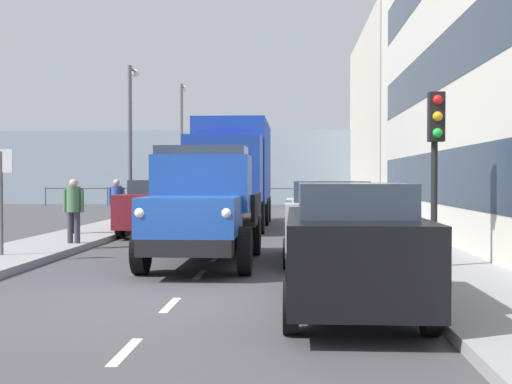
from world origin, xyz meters
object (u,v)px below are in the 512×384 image
object	(u,v)px
pedestrian_near_railing	(117,200)
car_maroon_oppositeside_0	(160,206)
lamp_post_far	(182,135)
lamp_post_promenade	(131,128)
car_silver_kerbside_1	(329,220)
car_grey_oppositeside_2	(209,196)
street_sign	(1,183)
truck_vintage_blue	(202,208)
car_black_kerbside_near	(350,245)
traffic_light_near	(436,141)
pedestrian_couple_a	(74,206)
car_white_oppositeside_1	(192,199)
lorry_cargo_blue	(232,170)
pedestrian_strolling	(75,202)

from	to	relation	value
pedestrian_near_railing	car_maroon_oppositeside_0	bearing A→B (deg)	165.79
car_maroon_oppositeside_0	lamp_post_far	world-z (taller)	lamp_post_far
lamp_post_far	lamp_post_promenade	bearing A→B (deg)	89.87
car_silver_kerbside_1	car_grey_oppositeside_2	world-z (taller)	same
car_silver_kerbside_1	street_sign	size ratio (longest dim) A/B	1.83
car_grey_oppositeside_2	lamp_post_far	distance (m)	5.07
truck_vintage_blue	car_silver_kerbside_1	distance (m)	2.75
car_black_kerbside_near	pedestrian_near_railing	world-z (taller)	pedestrian_near_railing
truck_vintage_blue	lamp_post_promenade	size ratio (longest dim) A/B	0.96
lamp_post_promenade	traffic_light_near	bearing A→B (deg)	124.80
pedestrian_couple_a	pedestrian_near_railing	size ratio (longest dim) A/B	1.01
traffic_light_near	car_white_oppositeside_1	bearing A→B (deg)	-65.51
lorry_cargo_blue	car_maroon_oppositeside_0	bearing A→B (deg)	58.44
pedestrian_strolling	traffic_light_near	xyz separation A→B (m)	(-9.05, 6.91, 1.40)
car_grey_oppositeside_2	pedestrian_couple_a	xyz separation A→B (m)	(1.30, 16.67, 0.20)
car_white_oppositeside_1	pedestrian_strolling	bearing A→B (deg)	74.42
truck_vintage_blue	lamp_post_far	size ratio (longest dim) A/B	0.83
car_white_oppositeside_1	car_black_kerbside_near	bearing A→B (deg)	105.14
car_silver_kerbside_1	pedestrian_couple_a	size ratio (longest dim) A/B	2.55
car_maroon_oppositeside_0	traffic_light_near	xyz separation A→B (m)	(-6.81, 8.39, 1.58)
car_maroon_oppositeside_0	pedestrian_strolling	size ratio (longest dim) A/B	2.86
pedestrian_couple_a	lamp_post_promenade	distance (m)	8.98
car_grey_oppositeside_2	pedestrian_strolling	world-z (taller)	pedestrian_strolling
lamp_post_promenade	lamp_post_far	distance (m)	11.46
car_black_kerbside_near	pedestrian_near_railing	bearing A→B (deg)	-62.10
lamp_post_far	pedestrian_couple_a	bearing A→B (deg)	91.78
traffic_light_near	street_sign	world-z (taller)	traffic_light_near
lamp_post_promenade	pedestrian_strolling	bearing A→B (deg)	87.02
car_black_kerbside_near	traffic_light_near	bearing A→B (deg)	-118.46
street_sign	car_maroon_oppositeside_0	bearing A→B (deg)	-105.91
pedestrian_near_railing	lamp_post_far	size ratio (longest dim) A/B	0.23
lorry_cargo_blue	pedestrian_near_railing	distance (m)	4.62
car_white_oppositeside_1	pedestrian_couple_a	xyz separation A→B (m)	(1.30, 10.92, 0.20)
car_maroon_oppositeside_0	pedestrian_couple_a	xyz separation A→B (m)	(1.30, 4.38, 0.20)
pedestrian_couple_a	street_sign	xyz separation A→B (m)	(0.69, 2.59, 0.59)
lamp_post_promenade	street_sign	world-z (taller)	lamp_post_promenade
car_maroon_oppositeside_0	pedestrian_near_railing	world-z (taller)	pedestrian_near_railing
truck_vintage_blue	lorry_cargo_blue	xyz separation A→B (m)	(0.36, -10.55, 0.90)
car_silver_kerbside_1	pedestrian_strolling	world-z (taller)	pedestrian_strolling
lamp_post_far	car_grey_oppositeside_2	bearing A→B (deg)	119.80
lorry_cargo_blue	pedestrian_couple_a	size ratio (longest dim) A/B	5.09
car_maroon_oppositeside_0	street_sign	distance (m)	7.29
pedestrian_near_railing	lamp_post_far	distance (m)	15.59
car_grey_oppositeside_2	pedestrian_couple_a	distance (m)	16.72
car_maroon_oppositeside_0	lamp_post_promenade	bearing A→B (deg)	-65.14
car_grey_oppositeside_2	lamp_post_promenade	world-z (taller)	lamp_post_promenade
car_maroon_oppositeside_0	lamp_post_promenade	size ratio (longest dim) A/B	0.77
lorry_cargo_blue	lamp_post_promenade	world-z (taller)	lamp_post_promenade
traffic_light_near	car_grey_oppositeside_2	bearing A→B (deg)	-71.79
car_white_oppositeside_1	car_grey_oppositeside_2	bearing A→B (deg)	-90.00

